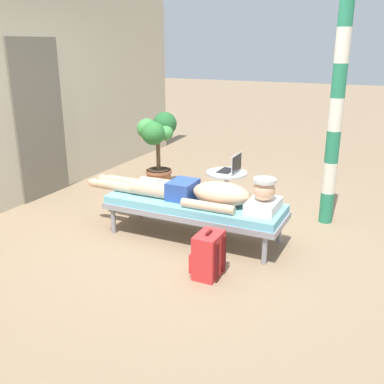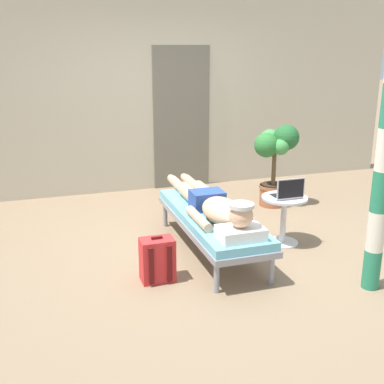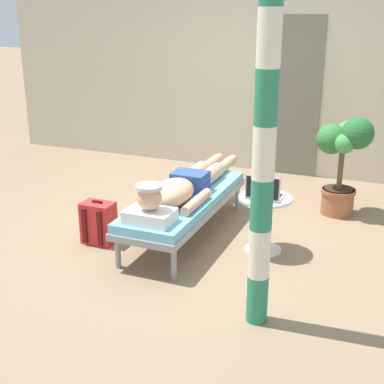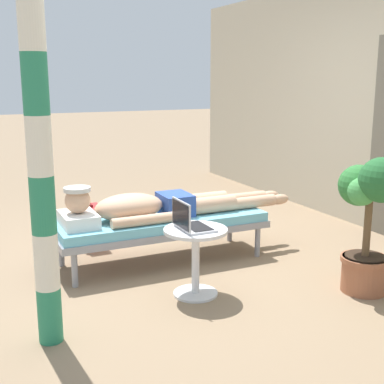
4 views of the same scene
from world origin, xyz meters
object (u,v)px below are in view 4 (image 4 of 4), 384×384
backpack (92,227)px  laptop (189,222)px  person_reclining (154,206)px  porch_post (39,146)px  side_table (196,250)px  potted_plant (371,209)px  lounge_chair (162,224)px

backpack → laptop: bearing=13.7°
person_reclining → backpack: bearing=-150.2°
laptop → porch_post: bearing=-76.5°
porch_post → side_table: bearing=102.9°
person_reclining → side_table: (0.80, 0.02, -0.16)m
laptop → porch_post: size_ratio=0.13×
potted_plant → laptop: bearing=-111.7°
porch_post → laptop: bearing=103.5°
person_reclining → potted_plant: (1.31, 1.24, 0.14)m
person_reclining → potted_plant: bearing=43.6°
side_table → laptop: (0.00, -0.05, 0.23)m
lounge_chair → person_reclining: size_ratio=0.87×
backpack → potted_plant: 2.62m
person_reclining → backpack: (-0.69, -0.39, -0.32)m
lounge_chair → backpack: backpack is taller
side_table → potted_plant: 1.36m
side_table → laptop: bearing=-90.0°
person_reclining → laptop: size_ratio=7.00×
side_table → porch_post: (0.26, -1.13, 0.88)m
lounge_chair → side_table: 0.80m
person_reclining → porch_post: porch_post is taller
potted_plant → person_reclining: bearing=-136.4°
potted_plant → lounge_chair: bearing=-138.0°
side_table → laptop: 0.23m
laptop → porch_post: 1.29m
side_table → laptop: size_ratio=1.69×
person_reclining → side_table: size_ratio=4.15×
lounge_chair → porch_post: porch_post is taller
laptop → backpack: 1.58m
side_table → backpack: side_table is taller
laptop → potted_plant: size_ratio=0.29×
person_reclining → potted_plant: 1.81m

